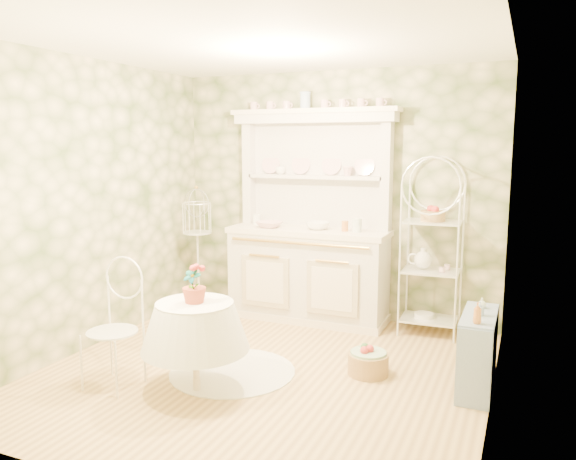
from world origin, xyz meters
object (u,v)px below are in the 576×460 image
at_px(side_shelf, 478,350).
at_px(cafe_chair, 112,336).
at_px(kitchen_dresser, 308,216).
at_px(birdcage_stand, 198,250).
at_px(floor_basket, 368,361).
at_px(bakers_rack, 432,251).
at_px(round_table, 196,353).

relative_size(side_shelf, cafe_chair, 0.90).
distance_m(kitchen_dresser, birdcage_stand, 1.39).
bearing_deg(floor_basket, cafe_chair, -150.25).
height_order(bakers_rack, round_table, bakers_rack).
xyz_separation_m(bakers_rack, round_table, (-1.44, -2.10, -0.55)).
xyz_separation_m(kitchen_dresser, birdcage_stand, (-1.30, -0.17, -0.44)).
distance_m(bakers_rack, side_shelf, 1.44).
distance_m(kitchen_dresser, bakers_rack, 1.34).
bearing_deg(side_shelf, floor_basket, 176.74).
xyz_separation_m(side_shelf, round_table, (-2.01, -0.89, -0.01)).
height_order(side_shelf, birdcage_stand, birdcage_stand).
height_order(side_shelf, round_table, side_shelf).
xyz_separation_m(side_shelf, birdcage_stand, (-3.18, 1.00, 0.38)).
relative_size(kitchen_dresser, birdcage_stand, 1.64).
bearing_deg(cafe_chair, birdcage_stand, 100.54).
bearing_deg(kitchen_dresser, birdcage_stand, -172.65).
bearing_deg(bakers_rack, round_table, -127.05).
bearing_deg(round_table, cafe_chair, -164.00).
xyz_separation_m(kitchen_dresser, floor_basket, (1.02, -1.22, -1.03)).
relative_size(side_shelf, birdcage_stand, 0.53).
xyz_separation_m(side_shelf, cafe_chair, (-2.66, -1.08, 0.09)).
xyz_separation_m(bakers_rack, birdcage_stand, (-2.61, -0.20, -0.16)).
xyz_separation_m(round_table, birdcage_stand, (-1.17, 1.89, 0.39)).
bearing_deg(bakers_rack, birdcage_stand, -178.07).
bearing_deg(floor_basket, birdcage_stand, 155.64).
height_order(kitchen_dresser, cafe_chair, kitchen_dresser).
bearing_deg(cafe_chair, bakers_rack, 43.97).
bearing_deg(round_table, kitchen_dresser, 86.35).
bearing_deg(birdcage_stand, cafe_chair, -75.93).
height_order(round_table, birdcage_stand, birdcage_stand).
bearing_deg(cafe_chair, floor_basket, 26.21).
bearing_deg(side_shelf, kitchen_dresser, 141.55).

